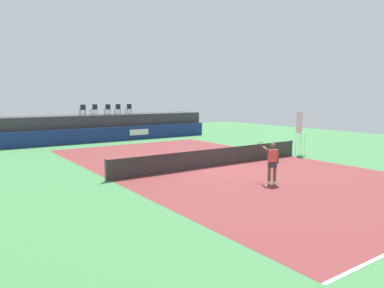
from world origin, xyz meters
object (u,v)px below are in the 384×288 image
(spectator_chair_far_left, at_px, (83,109))
(spectator_chair_left, at_px, (94,109))
(spectator_chair_far_right, at_px, (129,108))
(tennis_player, at_px, (272,162))
(tennis_ball, at_px, (137,145))
(net_post_near, at_px, (106,170))
(umpire_chair, at_px, (300,130))
(spectator_chair_right, at_px, (118,109))
(spectator_chair_center, at_px, (107,109))
(net_post_far, at_px, (292,148))

(spectator_chair_far_left, bearing_deg, spectator_chair_left, 19.29)
(spectator_chair_far_right, height_order, tennis_player, spectator_chair_far_right)
(spectator_chair_left, relative_size, tennis_ball, 13.06)
(net_post_near, distance_m, tennis_ball, 11.81)
(spectator_chair_far_right, bearing_deg, tennis_player, -97.33)
(umpire_chair, distance_m, tennis_player, 8.69)
(spectator_chair_right, relative_size, spectator_chair_far_right, 1.00)
(spectator_chair_center, distance_m, tennis_player, 19.60)
(spectator_chair_left, xyz_separation_m, spectator_chair_right, (2.05, -0.25, 0.00))
(spectator_chair_right, height_order, tennis_player, spectator_chair_right)
(spectator_chair_center, height_order, tennis_player, spectator_chair_center)
(net_post_far, bearing_deg, umpire_chair, -1.25)
(tennis_ball, bearing_deg, net_post_near, -122.90)
(tennis_player, bearing_deg, net_post_near, 141.79)
(spectator_chair_center, height_order, net_post_far, spectator_chair_center)
(spectator_chair_right, distance_m, tennis_ball, 5.90)
(tennis_ball, bearing_deg, net_post_far, -58.84)
(spectator_chair_center, relative_size, umpire_chair, 0.32)
(spectator_chair_right, bearing_deg, umpire_chair, -68.40)
(spectator_chair_center, distance_m, net_post_far, 16.42)
(spectator_chair_far_left, distance_m, spectator_chair_center, 2.20)
(spectator_chair_left, height_order, net_post_far, spectator_chair_left)
(spectator_chair_far_right, bearing_deg, net_post_far, -74.69)
(spectator_chair_far_left, bearing_deg, net_post_far, -60.56)
(spectator_chair_left, bearing_deg, spectator_chair_far_left, -160.71)
(tennis_player, relative_size, tennis_ball, 26.03)
(spectator_chair_center, bearing_deg, net_post_near, -112.26)
(umpire_chair, bearing_deg, tennis_player, -148.94)
(tennis_player, bearing_deg, spectator_chair_far_left, 95.15)
(tennis_player, bearing_deg, tennis_ball, 87.19)
(umpire_chair, bearing_deg, spectator_chair_right, 111.60)
(spectator_chair_far_left, height_order, tennis_player, spectator_chair_far_left)
(net_post_near, bearing_deg, spectator_chair_right, 64.75)
(spectator_chair_far_left, xyz_separation_m, net_post_near, (-3.95, -14.98, -2.19))
(spectator_chair_left, bearing_deg, spectator_chair_center, -18.22)
(spectator_chair_center, height_order, spectator_chair_right, same)
(umpire_chair, relative_size, net_post_near, 2.76)
(umpire_chair, relative_size, tennis_player, 1.56)
(spectator_chair_right, height_order, spectator_chair_far_right, same)
(tennis_ball, bearing_deg, tennis_player, -92.81)
(net_post_near, bearing_deg, spectator_chair_center, 67.74)
(spectator_chair_center, bearing_deg, spectator_chair_left, 161.78)
(spectator_chair_far_right, xyz_separation_m, net_post_near, (-8.24, -15.20, -2.19))
(spectator_chair_right, relative_size, umpire_chair, 0.32)
(spectator_chair_left, bearing_deg, spectator_chair_far_right, -3.10)
(spectator_chair_center, relative_size, spectator_chair_right, 1.00)
(spectator_chair_left, height_order, spectator_chair_center, same)
(spectator_chair_center, distance_m, spectator_chair_far_right, 2.10)
(spectator_chair_far_left, distance_m, net_post_far, 17.33)
(tennis_player, distance_m, tennis_ball, 14.44)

